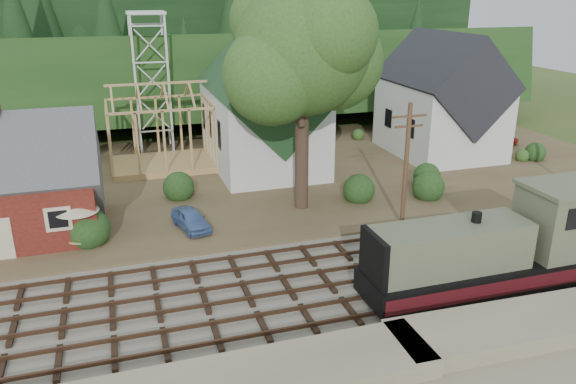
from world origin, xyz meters
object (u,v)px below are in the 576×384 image
object	(u,v)px
locomotive	(500,250)
car_red	(493,137)
patio_set	(76,209)
car_blue	(191,219)

from	to	relation	value
locomotive	car_red	distance (m)	28.72
car_red	patio_set	xyz separation A→B (m)	(-36.78, -12.15, 1.67)
locomotive	car_red	size ratio (longest dim) A/B	2.78
locomotive	patio_set	bearing A→B (deg)	150.99
car_blue	patio_set	size ratio (longest dim) A/B	1.36
locomotive	car_red	bearing A→B (deg)	53.69
car_blue	car_red	size ratio (longest dim) A/B	0.80
car_blue	patio_set	world-z (taller)	patio_set
car_blue	car_red	world-z (taller)	car_red
locomotive	patio_set	world-z (taller)	locomotive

